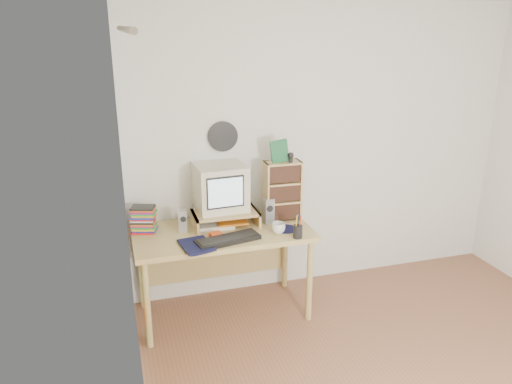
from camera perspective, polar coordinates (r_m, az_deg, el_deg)
back_wall at (r=4.47m, az=7.93°, el=4.82°), size 3.50×0.00×3.50m
left_wall at (r=2.44m, az=-13.50°, el=-7.54°), size 0.00×3.50×3.50m
curtain at (r=2.92m, az=-13.19°, el=-5.19°), size 0.00×2.20×2.20m
wall_disc at (r=4.12m, az=-3.80°, el=6.34°), size 0.25×0.02×0.25m
desk at (r=4.09m, az=-4.03°, el=-5.81°), size 1.40×0.70×0.75m
monitor_riser at (r=4.04m, az=-3.52°, el=-2.57°), size 0.52×0.30×0.12m
crt_monitor at (r=4.01m, az=-3.98°, el=0.44°), size 0.41×0.41×0.37m
speaker_left at (r=3.97m, az=-8.39°, el=-3.26°), size 0.07×0.07×0.18m
speaker_right at (r=4.09m, az=1.41°, el=-2.13°), size 0.09×0.09×0.21m
keyboard at (r=3.77m, az=-3.24°, el=-5.46°), size 0.51×0.26×0.03m
dvd_stack at (r=3.99m, az=-12.73°, el=-2.78°), size 0.21×0.17×0.25m
cd_rack at (r=4.12m, az=3.02°, el=0.13°), size 0.30×0.17×0.50m
mug at (r=3.91m, az=2.57°, el=-4.13°), size 0.14×0.14×0.09m
diary at (r=3.67m, az=-8.40°, el=-6.17°), size 0.28×0.23×0.05m
mousepad at (r=4.00m, az=3.41°, el=-4.24°), size 0.22×0.22×0.00m
pen_cup at (r=3.82m, az=4.80°, el=-4.26°), size 0.09×0.09×0.14m
papers at (r=4.06m, az=-3.93°, el=-3.60°), size 0.29×0.22×0.04m
red_box at (r=3.84m, az=-4.67°, el=-4.92°), size 0.10×0.08×0.04m
game_box at (r=4.00m, az=2.68°, el=4.66°), size 0.14×0.03×0.18m
webcam at (r=4.01m, az=3.99°, el=3.97°), size 0.05×0.05×0.08m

